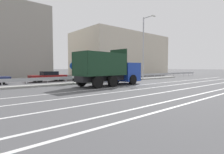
% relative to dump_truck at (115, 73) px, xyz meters
% --- Properties ---
extents(ground_plane, '(320.00, 320.00, 0.00)m').
position_rel_dump_truck_xyz_m(ground_plane, '(2.87, 0.70, -1.26)').
color(ground_plane, '#4C4C4F').
extents(lane_strip_0, '(50.12, 0.16, 0.01)m').
position_rel_dump_truck_xyz_m(lane_strip_0, '(-0.90, -1.88, -1.26)').
color(lane_strip_0, silver).
rests_on(lane_strip_0, ground_plane).
extents(lane_strip_1, '(50.12, 0.16, 0.01)m').
position_rel_dump_truck_xyz_m(lane_strip_1, '(-0.90, -4.16, -1.26)').
color(lane_strip_1, silver).
rests_on(lane_strip_1, ground_plane).
extents(lane_strip_2, '(50.12, 0.16, 0.01)m').
position_rel_dump_truck_xyz_m(lane_strip_2, '(-0.90, -6.48, -1.26)').
color(lane_strip_2, silver).
rests_on(lane_strip_2, ground_plane).
extents(lane_strip_3, '(50.12, 0.16, 0.01)m').
position_rel_dump_truck_xyz_m(lane_strip_3, '(-0.90, -8.55, -1.26)').
color(lane_strip_3, silver).
rests_on(lane_strip_3, ground_plane).
extents(lane_strip_4, '(50.12, 0.16, 0.01)m').
position_rel_dump_truck_xyz_m(lane_strip_4, '(-0.90, -9.50, -1.26)').
color(lane_strip_4, silver).
rests_on(lane_strip_4, ground_plane).
extents(median_island, '(27.57, 1.10, 0.18)m').
position_rel_dump_truck_xyz_m(median_island, '(2.87, 3.34, -1.17)').
color(median_island, gray).
rests_on(median_island, ground_plane).
extents(median_guardrail, '(50.12, 0.09, 0.78)m').
position_rel_dump_truck_xyz_m(median_guardrail, '(2.87, 4.68, -0.69)').
color(median_guardrail, '#9EA0A5').
rests_on(median_guardrail, ground_plane).
extents(dump_truck, '(7.68, 3.18, 3.71)m').
position_rel_dump_truck_xyz_m(dump_truck, '(0.00, 0.00, 0.00)').
color(dump_truck, '#19389E').
rests_on(dump_truck, ground_plane).
extents(median_road_sign, '(0.85, 0.16, 2.40)m').
position_rel_dump_truck_xyz_m(median_road_sign, '(-3.13, 3.34, 0.05)').
color(median_road_sign, white).
rests_on(median_road_sign, ground_plane).
extents(street_lamp_1, '(0.72, 2.10, 9.17)m').
position_rel_dump_truck_xyz_m(street_lamp_1, '(8.36, 3.10, 3.79)').
color(street_lamp_1, '#ADADB2').
rests_on(street_lamp_1, ground_plane).
extents(parked_car_2, '(4.51, 2.03, 1.32)m').
position_rel_dump_truck_xyz_m(parked_car_2, '(-3.87, 8.55, -0.59)').
color(parked_car_2, maroon).
rests_on(parked_car_2, ground_plane).
extents(parked_car_3, '(4.30, 2.04, 1.23)m').
position_rel_dump_truck_xyz_m(parked_car_3, '(1.64, 8.30, -0.62)').
color(parked_car_3, gray).
rests_on(parked_car_3, ground_plane).
extents(background_building_1, '(22.57, 12.63, 9.80)m').
position_rel_dump_truck_xyz_m(background_building_1, '(18.17, 18.59, 3.64)').
color(background_building_1, beige).
rests_on(background_building_1, ground_plane).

